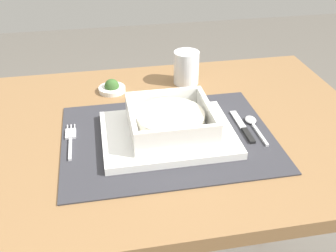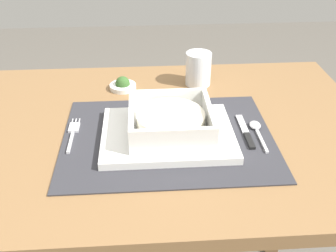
{
  "view_description": "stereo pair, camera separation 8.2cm",
  "coord_description": "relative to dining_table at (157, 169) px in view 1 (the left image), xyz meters",
  "views": [
    {
      "loc": [
        -0.11,
        -0.73,
        1.22
      ],
      "look_at": [
        0.02,
        -0.05,
        0.78
      ],
      "focal_mm": 42.53,
      "sensor_mm": 36.0,
      "label": 1
    },
    {
      "loc": [
        -0.03,
        -0.74,
        1.22
      ],
      "look_at": [
        0.02,
        -0.05,
        0.78
      ],
      "focal_mm": 42.53,
      "sensor_mm": 36.0,
      "label": 2
    }
  ],
  "objects": [
    {
      "name": "dining_table",
      "position": [
        0.0,
        0.0,
        0.0
      ],
      "size": [
        0.97,
        0.66,
        0.75
      ],
      "color": "brown",
      "rests_on": "ground"
    },
    {
      "name": "butter_knife",
      "position": [
        0.18,
        -0.05,
        0.12
      ],
      "size": [
        0.01,
        0.13,
        0.01
      ],
      "rotation": [
        0.0,
        0.0,
        0.0
      ],
      "color": "black",
      "rests_on": "placemat"
    },
    {
      "name": "serving_plate",
      "position": [
        0.02,
        -0.05,
        0.13
      ],
      "size": [
        0.27,
        0.21,
        0.02
      ],
      "primitive_type": "cube",
      "color": "white",
      "rests_on": "placemat"
    },
    {
      "name": "fork",
      "position": [
        -0.18,
        -0.02,
        0.12
      ],
      "size": [
        0.02,
        0.13,
        0.0
      ],
      "rotation": [
        0.0,
        0.0,
        -0.04
      ],
      "color": "silver",
      "rests_on": "placemat"
    },
    {
      "name": "porridge_bowl",
      "position": [
        0.02,
        -0.05,
        0.16
      ],
      "size": [
        0.17,
        0.17,
        0.05
      ],
      "color": "white",
      "rests_on": "serving_plate"
    },
    {
      "name": "placemat",
      "position": [
        0.02,
        -0.05,
        0.12
      ],
      "size": [
        0.44,
        0.33,
        0.0
      ],
      "primitive_type": "cube",
      "color": "#2D2D33",
      "rests_on": "dining_table"
    },
    {
      "name": "condiment_saucer",
      "position": [
        -0.08,
        0.19,
        0.13
      ],
      "size": [
        0.07,
        0.07,
        0.04
      ],
      "color": "white",
      "rests_on": "dining_table"
    },
    {
      "name": "spoon",
      "position": [
        0.21,
        -0.03,
        0.13
      ],
      "size": [
        0.02,
        0.11,
        0.01
      ],
      "rotation": [
        0.0,
        0.0,
        -0.03
      ],
      "color": "silver",
      "rests_on": "placemat"
    },
    {
      "name": "drinking_glass",
      "position": [
        0.11,
        0.21,
        0.16
      ],
      "size": [
        0.07,
        0.07,
        0.09
      ],
      "color": "white",
      "rests_on": "dining_table"
    }
  ]
}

